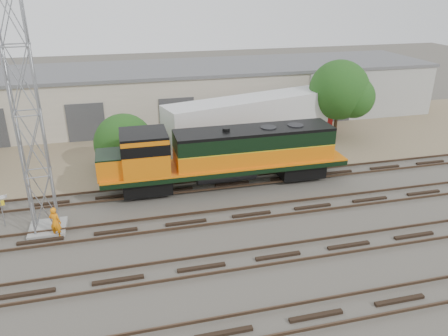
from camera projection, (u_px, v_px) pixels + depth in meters
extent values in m
plane|color=#47423A|center=(191.00, 237.00, 24.14)|extent=(140.00, 140.00, 0.00)
cube|color=#726047|center=(160.00, 146.00, 37.52)|extent=(80.00, 16.00, 0.02)
cube|color=black|center=(224.00, 333.00, 17.43)|extent=(80.00, 2.40, 0.14)
cube|color=#4C3828|center=(219.00, 318.00, 18.04)|extent=(80.00, 0.08, 0.14)
cube|color=black|center=(201.00, 268.00, 21.44)|extent=(80.00, 2.40, 0.14)
cube|color=#4C3828|center=(205.00, 274.00, 20.72)|extent=(80.00, 0.08, 0.14)
cube|color=#4C3828|center=(198.00, 257.00, 22.05)|extent=(80.00, 0.08, 0.14)
cube|color=black|center=(186.00, 223.00, 25.45)|extent=(80.00, 2.40, 0.14)
cube|color=#4C3828|center=(188.00, 227.00, 24.73)|extent=(80.00, 0.08, 0.14)
cube|color=#4C3828|center=(184.00, 214.00, 26.07)|extent=(80.00, 0.08, 0.14)
cube|color=black|center=(175.00, 190.00, 29.47)|extent=(80.00, 2.40, 0.14)
cube|color=#4C3828|center=(177.00, 193.00, 28.74)|extent=(80.00, 0.08, 0.14)
cube|color=#4C3828|center=(173.00, 183.00, 30.08)|extent=(80.00, 0.08, 0.14)
cube|color=beige|center=(149.00, 96.00, 43.68)|extent=(58.00, 10.00, 5.00)
cube|color=#59595B|center=(148.00, 69.00, 42.64)|extent=(58.40, 10.40, 0.30)
cube|color=#999993|center=(373.00, 95.00, 44.14)|extent=(14.00, 0.10, 5.00)
cube|color=#333335|center=(86.00, 123.00, 38.13)|extent=(3.20, 0.12, 3.40)
cube|color=#333335|center=(177.00, 116.00, 39.93)|extent=(3.20, 0.12, 3.40)
cube|color=#333335|center=(260.00, 110.00, 41.74)|extent=(3.20, 0.12, 3.40)
cube|color=#333335|center=(336.00, 105.00, 43.54)|extent=(3.20, 0.12, 3.40)
cube|color=black|center=(147.00, 183.00, 28.78)|extent=(3.14, 2.36, 0.98)
cube|color=black|center=(299.00, 168.00, 31.22)|extent=(3.14, 2.36, 0.98)
cube|color=black|center=(226.00, 166.00, 29.74)|extent=(16.70, 2.95, 0.34)
cylinder|color=black|center=(226.00, 174.00, 29.98)|extent=(4.12, 1.08, 1.08)
cube|color=orange|center=(254.00, 153.00, 29.88)|extent=(10.80, 2.55, 1.18)
cube|color=black|center=(254.00, 138.00, 29.46)|extent=(10.80, 2.55, 0.98)
cube|color=black|center=(254.00, 130.00, 29.23)|extent=(10.80, 2.55, 0.20)
cube|color=orange|center=(145.00, 153.00, 27.95)|extent=(2.95, 2.95, 2.55)
cube|color=black|center=(143.00, 133.00, 27.42)|extent=(2.95, 2.95, 0.16)
cube|color=orange|center=(109.00, 165.00, 27.67)|extent=(1.57, 2.36, 1.37)
cube|color=gray|center=(48.00, 228.00, 24.82)|extent=(2.00, 2.00, 0.20)
cylinder|color=gray|center=(16.00, 110.00, 22.57)|extent=(0.10, 0.10, 13.35)
cylinder|color=gray|center=(41.00, 109.00, 22.85)|extent=(0.10, 0.10, 13.35)
cylinder|color=gray|center=(12.00, 117.00, 21.48)|extent=(0.10, 0.10, 13.35)
cylinder|color=gray|center=(38.00, 115.00, 21.76)|extent=(0.10, 0.10, 13.35)
cylinder|color=gray|center=(2.00, 211.00, 24.82)|extent=(0.06, 0.06, 1.98)
cube|color=yellow|center=(0.00, 203.00, 24.63)|extent=(0.40, 0.15, 0.32)
imported|color=orange|center=(55.00, 222.00, 23.82)|extent=(0.79, 0.67, 1.82)
cube|color=silver|center=(249.00, 116.00, 35.64)|extent=(14.68, 6.53, 3.00)
cube|color=black|center=(302.00, 133.00, 39.12)|extent=(3.29, 3.37, 1.11)
cube|color=black|center=(195.00, 158.00, 33.12)|extent=(0.17, 0.17, 1.44)
cube|color=black|center=(183.00, 149.00, 34.90)|extent=(0.17, 0.17, 1.44)
cube|color=navy|center=(306.00, 122.00, 41.63)|extent=(1.62, 1.52, 1.50)
cube|color=maroon|center=(324.00, 120.00, 42.27)|extent=(1.89, 1.83, 1.40)
cylinder|color=#382619|center=(126.00, 165.00, 33.15)|extent=(0.30, 0.30, 0.40)
sphere|color=#134316|center=(124.00, 143.00, 32.46)|extent=(4.43, 4.43, 4.43)
sphere|color=#134316|center=(137.00, 151.00, 32.24)|extent=(3.10, 3.10, 3.10)
cylinder|color=#382619|center=(336.00, 124.00, 39.05)|extent=(0.30, 0.30, 2.58)
sphere|color=#134316|center=(339.00, 90.00, 37.84)|extent=(5.17, 5.17, 5.17)
sphere|color=#134316|center=(354.00, 97.00, 37.58)|extent=(3.62, 3.62, 3.62)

